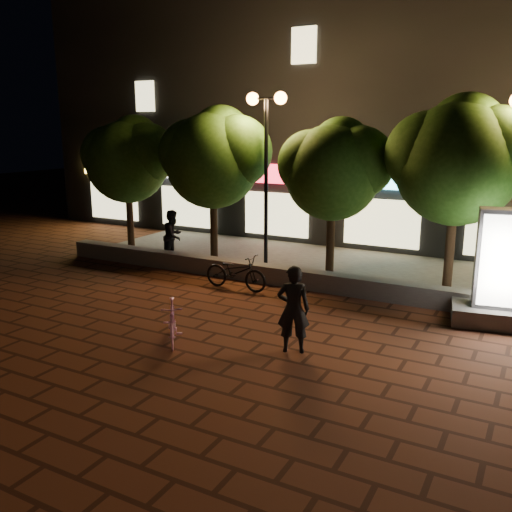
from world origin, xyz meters
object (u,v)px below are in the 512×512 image
Objects in this scene: rider at (293,309)px; tree_right at (460,156)px; tree_left at (215,154)px; pedestrian at (173,236)px; tree_mid at (335,166)px; scooter_parked at (236,272)px; tree_far_left at (129,157)px; street_lamp_left at (266,136)px; scooter_pink at (172,322)px.

tree_right is at bearing -132.04° from rider.
tree_left is 7.30m from tree_right.
pedestrian is at bearing -136.30° from tree_left.
scooter_parked is at bearing -126.49° from tree_mid.
tree_left is at bearing -52.73° from pedestrian.
tree_far_left reaches higher than pedestrian.
pedestrian reaches higher than rider.
pedestrian is (-3.18, 1.50, 0.43)m from scooter_parked.
scooter_pink is at bearing -80.67° from street_lamp_left.
tree_left is 2.89m from pedestrian.
tree_far_left is at bearing -54.42° from rider.
tree_left is 2.65× the size of scooter_parked.
street_lamp_left is (-2.05, -0.26, 0.81)m from tree_mid.
tree_far_left is 5.50m from street_lamp_left.
tree_far_left is 10.68m from rider.
tree_left is (3.50, 0.00, 0.15)m from tree_far_left.
tree_left is 1.09× the size of tree_mid.
tree_mid is at bearing 7.31° from street_lamp_left.
tree_far_left is at bearing 177.24° from street_lamp_left.
street_lamp_left reaches higher than scooter_pink.
pedestrian is (-2.95, -0.70, -3.12)m from street_lamp_left.
tree_right reaches higher than rider.
street_lamp_left is 4.18m from scooter_parked.
tree_mid is (7.50, -0.00, -0.08)m from tree_far_left.
rider is at bearing -132.58° from pedestrian.
tree_far_left is at bearing 180.00° from tree_mid.
street_lamp_left is at bearing -79.87° from rider.
tree_mid is 0.89× the size of tree_right.
tree_far_left is at bearing -180.00° from tree_right.
scooter_pink is at bearing -168.38° from scooter_parked.
rider is (1.29, -5.56, -2.35)m from tree_mid.
street_lamp_left is at bearing 63.17° from scooter_pink.
scooter_pink is 2.50m from rider.
tree_left is 4.42m from scooter_parked.
scooter_pink is 3.91m from scooter_parked.
tree_right is 8.27m from scooter_pink.
scooter_parked is (-3.11, 3.10, -0.38)m from rider.
tree_right is 5.38m from street_lamp_left.
rider is at bearing -18.81° from scooter_pink.
tree_mid is 2.22m from street_lamp_left.
tree_mid reaches higher than pedestrian.
tree_mid is at bearing -180.00° from tree_right.
tree_far_left is 2.51× the size of scooter_parked.
tree_left is at bearing 172.30° from street_lamp_left.
street_lamp_left is 7.01m from rider.
tree_right reaches higher than tree_far_left.
tree_mid is 2.44× the size of scooter_parked.
tree_left reaches higher than scooter_pink.
rider is (8.79, -5.56, -2.42)m from tree_far_left.
scooter_parked is (5.68, -2.46, -2.81)m from tree_far_left.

